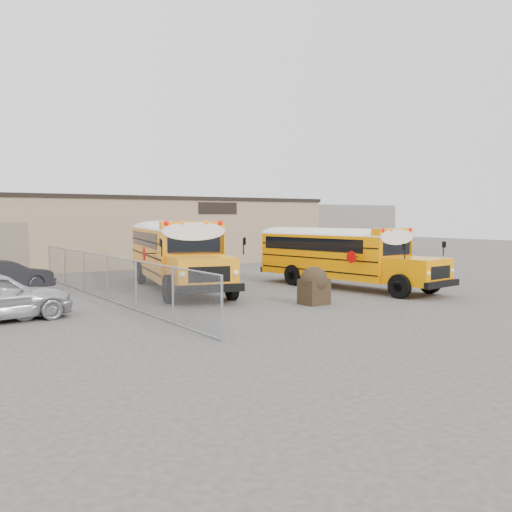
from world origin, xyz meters
TOP-DOWN VIEW (x-y plane):
  - ground at (0.00, 0.00)m, footprint 120.00×120.00m
  - warehouse at (-0.00, 19.99)m, footprint 30.20×10.20m
  - chainlink_fence at (-6.00, 3.00)m, footprint 0.07×18.07m
  - distant_building_right at (24.00, 24.00)m, footprint 10.00×8.00m
  - school_bus_left at (-0.44, 11.42)m, footprint 5.12×11.19m
  - school_bus_right at (3.85, 6.93)m, footprint 3.68×10.00m
  - tarp_bundle at (0.20, -2.34)m, footprint 1.06×1.06m

SIDE VIEW (x-z plane):
  - ground at x=0.00m, z-range 0.00..0.00m
  - tarp_bundle at x=0.20m, z-range 0.02..1.46m
  - chainlink_fence at x=-6.00m, z-range 0.00..1.80m
  - school_bus_right at x=3.85m, z-range 0.22..3.08m
  - school_bus_left at x=-0.44m, z-range 0.25..3.43m
  - distant_building_right at x=24.00m, z-range 0.00..4.40m
  - warehouse at x=0.00m, z-range 0.04..4.71m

